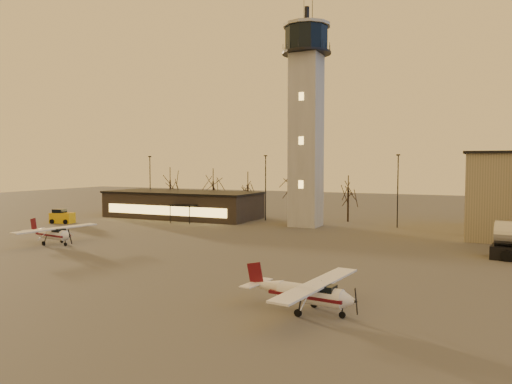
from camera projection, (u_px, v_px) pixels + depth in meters
ground at (190, 266)px, 43.49m from camera, size 220.00×220.00×0.00m
control_tower at (306, 110)px, 69.63m from camera, size 6.80×6.80×32.60m
terminal at (183, 204)px, 81.59m from camera, size 25.40×12.20×4.30m
light_poles at (311, 188)px, 70.96m from camera, size 58.50×12.25×10.14m
tree_row at (247, 181)px, 84.33m from camera, size 37.20×9.20×8.80m
cessna_front at (312, 298)px, 29.73m from camera, size 7.77×9.80×2.69m
cessna_rear at (55, 236)px, 54.74m from camera, size 7.82×9.85×2.70m
service_cart at (62, 218)px, 74.16m from camera, size 3.63×2.72×2.10m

